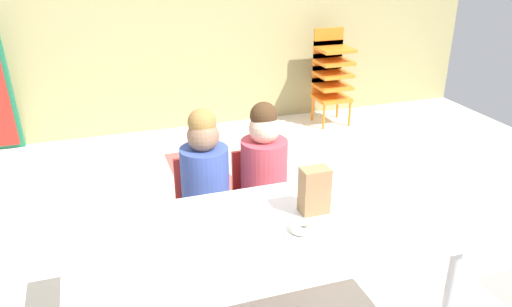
% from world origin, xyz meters
% --- Properties ---
extents(ground_plane, '(6.25, 4.46, 0.02)m').
position_xyz_m(ground_plane, '(0.00, -0.01, -0.01)').
color(ground_plane, silver).
extents(craft_table, '(1.69, 0.78, 0.56)m').
position_xyz_m(craft_table, '(-0.09, -0.67, 0.51)').
color(craft_table, white).
rests_on(craft_table, ground_plane).
extents(seated_child_near_camera, '(0.32, 0.31, 0.92)m').
position_xyz_m(seated_child_near_camera, '(-0.22, -0.05, 0.55)').
color(seated_child_near_camera, red).
rests_on(seated_child_near_camera, ground_plane).
extents(seated_child_middle_seat, '(0.32, 0.31, 0.92)m').
position_xyz_m(seated_child_middle_seat, '(0.12, -0.05, 0.55)').
color(seated_child_middle_seat, red).
rests_on(seated_child_middle_seat, ground_plane).
extents(kid_chair_orange_stack, '(0.32, 0.30, 0.92)m').
position_xyz_m(kid_chair_orange_stack, '(1.49, 1.87, 0.52)').
color(kid_chair_orange_stack, orange).
rests_on(kid_chair_orange_stack, ground_plane).
extents(paper_bag_brown, '(0.13, 0.09, 0.22)m').
position_xyz_m(paper_bag_brown, '(0.17, -0.60, 0.67)').
color(paper_bag_brown, '#9E754C').
rests_on(paper_bag_brown, craft_table).
extents(paper_plate_near_edge, '(0.18, 0.18, 0.01)m').
position_xyz_m(paper_plate_near_edge, '(0.05, -0.75, 0.56)').
color(paper_plate_near_edge, white).
rests_on(paper_plate_near_edge, craft_table).
extents(donut_powdered_on_plate, '(0.12, 0.12, 0.04)m').
position_xyz_m(donut_powdered_on_plate, '(0.05, -0.75, 0.58)').
color(donut_powdered_on_plate, white).
rests_on(donut_powdered_on_plate, craft_table).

